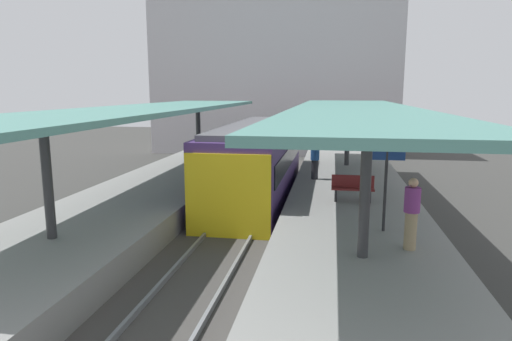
% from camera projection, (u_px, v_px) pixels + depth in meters
% --- Properties ---
extents(ground_plane, '(80.00, 80.00, 0.00)m').
position_uv_depth(ground_plane, '(240.00, 226.00, 15.52)').
color(ground_plane, '#383835').
extents(platform_left, '(4.40, 28.00, 1.00)m').
position_uv_depth(platform_left, '(137.00, 208.00, 16.06)').
color(platform_left, gray).
rests_on(platform_left, ground_plane).
extents(platform_right, '(4.40, 28.00, 1.00)m').
position_uv_depth(platform_right, '(352.00, 218.00, 14.80)').
color(platform_right, gray).
rests_on(platform_right, ground_plane).
extents(track_ballast, '(3.20, 28.00, 0.20)m').
position_uv_depth(track_ballast, '(240.00, 224.00, 15.50)').
color(track_ballast, '#423F3D').
rests_on(track_ballast, ground_plane).
extents(rail_near_side, '(0.08, 28.00, 0.14)m').
position_uv_depth(rail_near_side, '(220.00, 218.00, 15.59)').
color(rail_near_side, slate).
rests_on(rail_near_side, track_ballast).
extents(rail_far_side, '(0.08, 28.00, 0.14)m').
position_uv_depth(rail_far_side, '(261.00, 220.00, 15.35)').
color(rail_far_side, slate).
rests_on(rail_far_side, track_ballast).
extents(commuter_train, '(2.78, 10.69, 3.10)m').
position_uv_depth(commuter_train, '(257.00, 162.00, 18.57)').
color(commuter_train, '#472D6B').
rests_on(commuter_train, track_ballast).
extents(canopy_left, '(4.18, 21.00, 3.04)m').
position_uv_depth(canopy_left, '(148.00, 110.00, 16.81)').
color(canopy_left, '#333335').
rests_on(canopy_left, platform_left).
extents(canopy_right, '(4.18, 21.00, 3.08)m').
position_uv_depth(canopy_right, '(355.00, 110.00, 15.55)').
color(canopy_right, '#333335').
rests_on(canopy_right, platform_right).
extents(platform_bench, '(1.40, 0.41, 0.86)m').
position_uv_depth(platform_bench, '(353.00, 187.00, 14.90)').
color(platform_bench, black).
rests_on(platform_bench, platform_right).
extents(platform_sign, '(0.90, 0.08, 2.21)m').
position_uv_depth(platform_sign, '(386.00, 170.00, 11.51)').
color(platform_sign, '#262628').
rests_on(platform_sign, platform_right).
extents(passenger_near_bench, '(0.36, 0.36, 1.68)m').
position_uv_depth(passenger_near_bench, '(315.00, 158.00, 18.53)').
color(passenger_near_bench, '#232328').
rests_on(passenger_near_bench, platform_right).
extents(passenger_mid_platform, '(0.36, 0.36, 1.69)m').
position_uv_depth(passenger_mid_platform, '(412.00, 213.00, 10.28)').
color(passenger_mid_platform, '#998460').
rests_on(passenger_mid_platform, platform_right).
extents(station_building_backdrop, '(18.00, 6.00, 11.00)m').
position_uv_depth(station_building_backdrop, '(276.00, 79.00, 34.17)').
color(station_building_backdrop, '#B7B2B7').
rests_on(station_building_backdrop, ground_plane).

